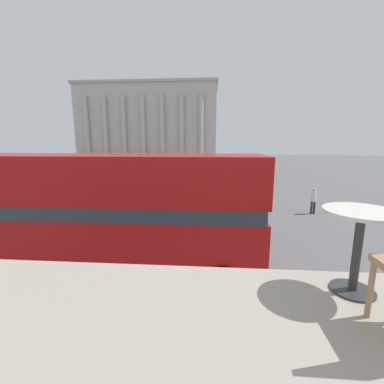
% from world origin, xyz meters
% --- Properties ---
extents(double_decker_bus, '(11.03, 2.71, 4.31)m').
position_xyz_m(double_decker_bus, '(-4.12, 6.12, 2.39)').
color(double_decker_bus, black).
rests_on(double_decker_bus, ground_plane).
extents(cafe_dining_table, '(0.60, 0.60, 0.73)m').
position_xyz_m(cafe_dining_table, '(0.86, -0.35, 3.97)').
color(cafe_dining_table, '#2D2D30').
rests_on(cafe_dining_table, cafe_floor_slab).
extents(plaza_building_left, '(29.34, 11.83, 16.73)m').
position_xyz_m(plaza_building_left, '(-14.00, 54.35, 8.36)').
color(plaza_building_left, '#BCB2A8').
rests_on(plaza_building_left, ground_plane).
extents(traffic_light_near, '(0.42, 0.24, 3.78)m').
position_xyz_m(traffic_light_near, '(-5.69, 11.77, 2.47)').
color(traffic_light_near, black).
rests_on(traffic_light_near, ground_plane).
extents(traffic_light_mid, '(0.42, 0.24, 3.27)m').
position_xyz_m(traffic_light_mid, '(-5.70, 17.99, 2.16)').
color(traffic_light_mid, black).
rests_on(traffic_light_mid, ground_plane).
extents(traffic_light_far, '(0.42, 0.24, 3.63)m').
position_xyz_m(traffic_light_far, '(1.21, 23.35, 2.38)').
color(traffic_light_far, black).
rests_on(traffic_light_far, ground_plane).
extents(car_silver, '(4.20, 1.93, 1.35)m').
position_xyz_m(car_silver, '(2.95, 21.42, 0.70)').
color(car_silver, black).
rests_on(car_silver, ground_plane).
extents(pedestrian_white, '(0.32, 0.32, 1.74)m').
position_xyz_m(pedestrian_white, '(6.45, 14.81, 1.00)').
color(pedestrian_white, '#282B33').
rests_on(pedestrian_white, ground_plane).
extents(pedestrian_blue, '(0.32, 0.32, 1.69)m').
position_xyz_m(pedestrian_blue, '(2.20, 15.45, 0.97)').
color(pedestrian_blue, '#282B33').
rests_on(pedestrian_blue, ground_plane).
extents(pedestrian_olive, '(0.32, 0.32, 1.72)m').
position_xyz_m(pedestrian_olive, '(-2.43, 20.87, 0.99)').
color(pedestrian_olive, '#282B33').
rests_on(pedestrian_olive, ground_plane).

